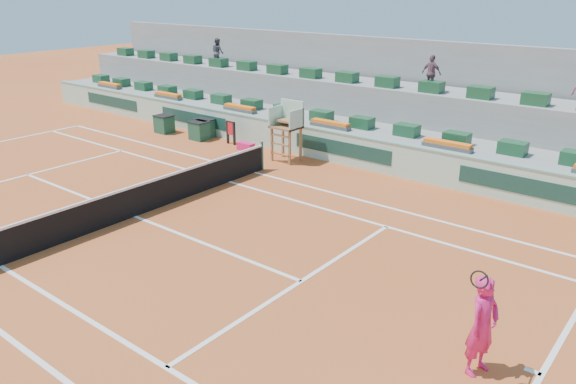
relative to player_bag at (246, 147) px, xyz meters
name	(u,v)px	position (x,y,z in m)	size (l,w,h in m)	color
ground	(135,217)	(2.29, -7.49, -0.17)	(90.00, 90.00, 0.00)	#A74920
seating_tier_lower	(333,131)	(2.29, 3.21, 0.43)	(36.00, 4.00, 1.20)	gray
seating_tier_upper	(353,109)	(2.29, 4.81, 1.13)	(36.00, 2.40, 2.60)	gray
stadium_back_wall	(372,85)	(2.29, 6.41, 2.03)	(36.00, 0.40, 4.40)	gray
player_bag	(246,147)	(0.00, 0.00, 0.00)	(0.77, 0.34, 0.34)	#DD1C65
spectator_left	(218,52)	(-5.85, 4.32, 3.15)	(0.70, 0.55, 1.45)	#464551
spectator_mid	(431,73)	(6.13, 4.43, 3.15)	(0.84, 0.35, 1.44)	#7B5262
court_lines	(135,216)	(2.29, -7.49, -0.17)	(23.89, 11.09, 0.01)	white
tennis_net	(133,200)	(2.29, -7.49, 0.36)	(0.10, 11.97, 1.10)	black
advertising_hoarding	(303,140)	(2.31, 1.01, 0.46)	(36.00, 0.34, 1.26)	#A7D2BB
umpire_chair	(288,123)	(2.29, 0.01, 1.37)	(1.10, 0.90, 2.40)	brown
seat_row_lower	(322,116)	(2.29, 2.31, 1.25)	(32.90, 0.60, 0.44)	#184828
seat_row_upper	(347,77)	(2.29, 4.21, 2.65)	(32.90, 0.60, 0.44)	#184828
flower_planters	(282,116)	(0.79, 1.51, 1.16)	(26.80, 0.36, 0.28)	#505050
drink_cooler_a	(199,131)	(-2.87, 0.00, 0.25)	(0.82, 0.71, 0.84)	#174531
drink_cooler_b	(204,128)	(-3.03, 0.47, 0.25)	(0.84, 0.73, 0.84)	#174531
drink_cooler_c	(164,124)	(-5.13, -0.15, 0.25)	(0.83, 0.72, 0.84)	#174531
towel_rack	(231,131)	(-1.19, 0.34, 0.43)	(0.51, 0.09, 1.03)	black
tennis_player	(483,325)	(13.20, -8.10, 0.80)	(0.61, 0.96, 2.28)	#DD1C65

